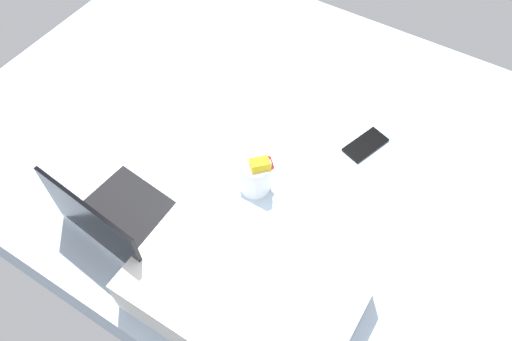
{
  "coord_description": "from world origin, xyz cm",
  "views": [
    {
      "loc": [
        -53.78,
        85.39,
        137.11
      ],
      "look_at": [
        -10.94,
        16.43,
        24.0
      ],
      "focal_mm": 34.76,
      "sensor_mm": 36.0,
      "label": 1
    }
  ],
  "objects_px": {
    "cell_phone": "(366,145)",
    "pillow": "(246,291)",
    "snack_cup": "(256,174)",
    "laptop": "(124,219)"
  },
  "relations": [
    {
      "from": "laptop",
      "to": "pillow",
      "type": "height_order",
      "value": "laptop"
    },
    {
      "from": "laptop",
      "to": "snack_cup",
      "type": "height_order",
      "value": "laptop"
    },
    {
      "from": "laptop",
      "to": "snack_cup",
      "type": "relative_size",
      "value": 2.63
    },
    {
      "from": "cell_phone",
      "to": "pillow",
      "type": "distance_m",
      "value": 0.61
    },
    {
      "from": "cell_phone",
      "to": "snack_cup",
      "type": "bearing_deg",
      "value": 74.4
    },
    {
      "from": "snack_cup",
      "to": "cell_phone",
      "type": "xyz_separation_m",
      "value": [
        -0.21,
        -0.3,
        -0.06
      ]
    },
    {
      "from": "pillow",
      "to": "laptop",
      "type": "bearing_deg",
      "value": -0.71
    },
    {
      "from": "pillow",
      "to": "snack_cup",
      "type": "bearing_deg",
      "value": -61.92
    },
    {
      "from": "snack_cup",
      "to": "cell_phone",
      "type": "bearing_deg",
      "value": -124.34
    },
    {
      "from": "snack_cup",
      "to": "pillow",
      "type": "distance_m",
      "value": 0.35
    }
  ]
}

